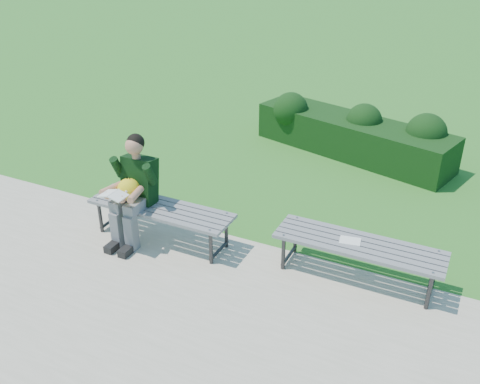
{
  "coord_description": "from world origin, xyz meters",
  "views": [
    {
      "loc": [
        2.15,
        -5.01,
        3.57
      ],
      "look_at": [
        -0.17,
        -0.24,
        0.8
      ],
      "focal_mm": 40.0,
      "sensor_mm": 36.0,
      "label": 1
    }
  ],
  "objects_px": {
    "bench_left": "(161,211)",
    "paper_sheet": "(350,241)",
    "seated_boy": "(133,187)",
    "bench_right": "(359,247)",
    "hedge": "(355,132)"
  },
  "relations": [
    {
      "from": "bench_left",
      "to": "seated_boy",
      "type": "relative_size",
      "value": 1.37
    },
    {
      "from": "hedge",
      "to": "bench_right",
      "type": "distance_m",
      "value": 3.51
    },
    {
      "from": "bench_right",
      "to": "seated_boy",
      "type": "bearing_deg",
      "value": -172.25
    },
    {
      "from": "hedge",
      "to": "paper_sheet",
      "type": "relative_size",
      "value": 14.02
    },
    {
      "from": "bench_left",
      "to": "bench_right",
      "type": "relative_size",
      "value": 1.0
    },
    {
      "from": "bench_right",
      "to": "paper_sheet",
      "type": "relative_size",
      "value": 7.36
    },
    {
      "from": "hedge",
      "to": "bench_right",
      "type": "height_order",
      "value": "hedge"
    },
    {
      "from": "seated_boy",
      "to": "paper_sheet",
      "type": "xyz_separation_m",
      "value": [
        2.53,
        0.36,
        -0.24
      ]
    },
    {
      "from": "hedge",
      "to": "seated_boy",
      "type": "distance_m",
      "value": 4.11
    },
    {
      "from": "bench_left",
      "to": "bench_right",
      "type": "bearing_deg",
      "value": 6.36
    },
    {
      "from": "bench_left",
      "to": "seated_boy",
      "type": "distance_m",
      "value": 0.44
    },
    {
      "from": "seated_boy",
      "to": "bench_right",
      "type": "bearing_deg",
      "value": 7.75
    },
    {
      "from": "bench_left",
      "to": "paper_sheet",
      "type": "distance_m",
      "value": 2.25
    },
    {
      "from": "hedge",
      "to": "seated_boy",
      "type": "relative_size",
      "value": 2.61
    },
    {
      "from": "hedge",
      "to": "paper_sheet",
      "type": "bearing_deg",
      "value": -75.8
    }
  ]
}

